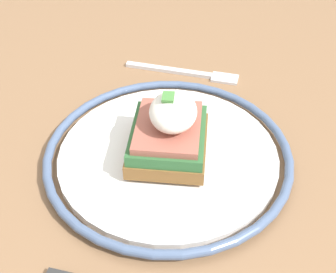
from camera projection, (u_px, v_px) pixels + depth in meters
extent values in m
cube|color=#846042|center=(169.00, 165.00, 0.54)|extent=(1.00, 0.69, 0.03)
cylinder|color=#846042|center=(71.00, 137.00, 1.13)|extent=(0.06, 0.06, 0.71)
cylinder|color=#846042|center=(309.00, 154.00, 1.09)|extent=(0.06, 0.06, 0.71)
cylinder|color=white|center=(168.00, 157.00, 0.52)|extent=(0.24, 0.24, 0.01)
torus|color=slate|center=(168.00, 153.00, 0.52)|extent=(0.27, 0.27, 0.01)
cube|color=brown|center=(168.00, 145.00, 0.51)|extent=(0.10, 0.08, 0.02)
cube|color=#2D6033|center=(169.00, 135.00, 0.50)|extent=(0.09, 0.08, 0.01)
cube|color=#9E5647|center=(165.00, 127.00, 0.49)|extent=(0.09, 0.07, 0.01)
ellipsoid|color=white|center=(173.00, 112.00, 0.48)|extent=(0.06, 0.05, 0.03)
cylinder|color=#EAD166|center=(179.00, 116.00, 0.56)|extent=(0.04, 0.04, 0.00)
cube|color=#47843D|center=(168.00, 97.00, 0.47)|extent=(0.02, 0.01, 0.00)
cube|color=silver|center=(169.00, 70.00, 0.66)|extent=(0.03, 0.12, 0.00)
cube|color=silver|center=(225.00, 78.00, 0.64)|extent=(0.03, 0.04, 0.00)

